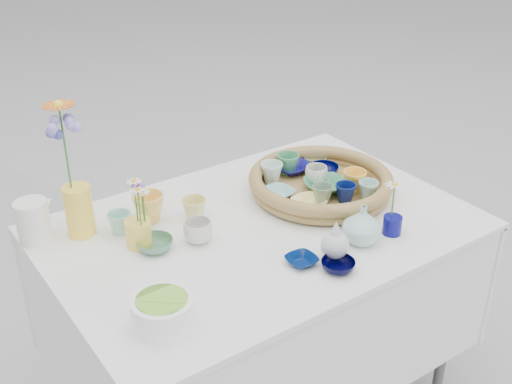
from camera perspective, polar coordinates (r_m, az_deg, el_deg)
wicker_tray at (r=2.12m, az=5.76°, el=0.78°), size 0.47×0.47×0.08m
tray_ceramic_0 at (r=2.22m, az=3.17°, el=2.17°), size 0.13×0.13×0.03m
tray_ceramic_1 at (r=2.22m, az=6.05°, el=1.95°), size 0.12×0.12×0.03m
tray_ceramic_2 at (r=2.11m, az=8.74°, el=0.97°), size 0.10×0.10×0.07m
tray_ceramic_3 at (r=2.11m, az=6.18°, el=0.55°), size 0.17×0.17×0.03m
tray_ceramic_4 at (r=2.03m, az=5.92°, el=-0.21°), size 0.09×0.09×0.06m
tray_ceramic_5 at (r=2.06m, az=1.97°, el=-0.11°), size 0.11×0.11×0.02m
tray_ceramic_6 at (r=2.14m, az=1.40°, el=1.72°), size 0.10×0.10×0.07m
tray_ceramic_7 at (r=2.15m, az=5.38°, el=1.54°), size 0.09×0.09×0.06m
tray_ceramic_8 at (r=2.29m, az=5.27°, el=2.86°), size 0.10×0.10×0.02m
tray_ceramic_9 at (r=2.04m, az=7.96°, el=-0.09°), size 0.08×0.08×0.06m
tray_ceramic_10 at (r=2.01m, az=4.72°, el=-0.97°), size 0.11×0.11×0.02m
tray_ceramic_11 at (r=2.07m, az=9.92°, el=0.16°), size 0.07×0.07×0.06m
tray_ceramic_12 at (r=2.20m, az=2.86°, el=2.48°), size 0.08×0.08×0.07m
loose_ceramic_0 at (r=1.98m, az=-9.50°, el=-1.38°), size 0.12×0.12×0.09m
loose_ceramic_1 at (r=1.97m, az=-5.49°, el=-1.52°), size 0.09×0.09×0.07m
loose_ceramic_2 at (r=1.85m, az=-9.00°, el=-4.64°), size 0.12×0.12×0.03m
loose_ceramic_3 at (r=1.86m, az=-5.19°, el=-3.52°), size 0.11×0.11×0.07m
loose_ceramic_4 at (r=1.77m, az=4.07°, el=-6.10°), size 0.09×0.09×0.02m
loose_ceramic_5 at (r=1.94m, az=-12.02°, el=-2.69°), size 0.08×0.08×0.07m
loose_ceramic_6 at (r=1.75m, az=7.30°, el=-6.51°), size 0.10×0.10×0.03m
fluted_bowl at (r=1.56m, az=-8.30°, el=-10.55°), size 0.19×0.19×0.08m
bud_vase_paleblue at (r=1.78m, az=7.07°, el=-4.15°), size 0.10×0.10×0.12m
bud_vase_seafoam at (r=1.86m, az=9.43°, el=-2.87°), size 0.14×0.14×0.12m
bud_vase_cobalt at (r=1.93m, az=12.02°, el=-2.89°), size 0.07×0.07×0.06m
single_daisy at (r=1.91m, az=12.10°, el=-0.73°), size 0.08×0.08×0.12m
tall_vase_yellow at (r=1.94m, az=-15.44°, el=-1.62°), size 0.09×0.09×0.16m
gerbera at (r=1.86m, az=-16.61°, el=3.86°), size 0.11×0.11×0.27m
hydrangea at (r=1.86m, az=-16.47°, el=2.87°), size 0.08×0.08×0.26m
white_pitcher at (r=1.95m, az=-19.19°, el=-2.50°), size 0.15×0.12×0.13m
daisy_cup at (r=1.86m, az=-10.40°, el=-3.62°), size 0.10×0.10×0.08m
daisy_posy at (r=1.80m, az=-10.44°, el=-0.88°), size 0.09×0.09×0.13m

